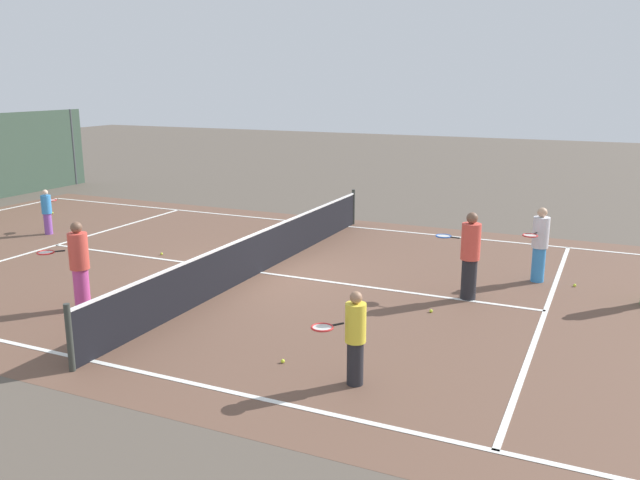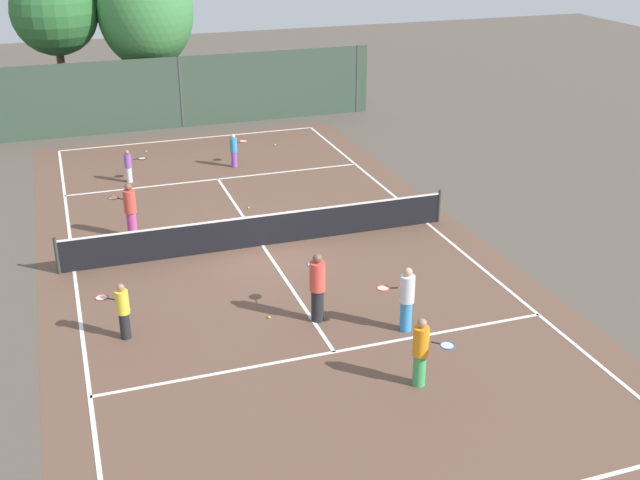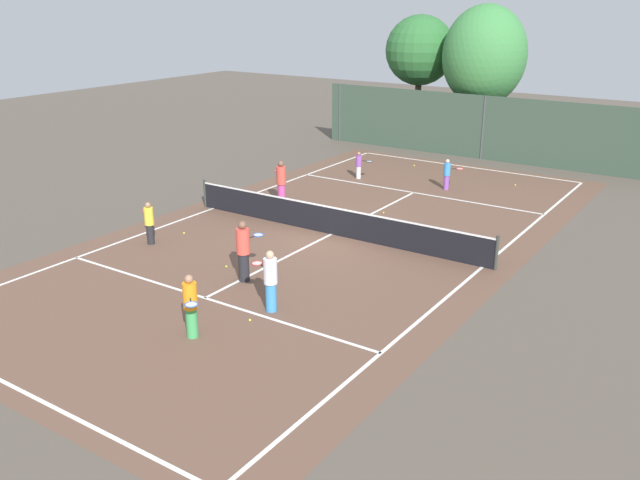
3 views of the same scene
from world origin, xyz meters
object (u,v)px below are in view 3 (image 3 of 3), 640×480
at_px(player_3, 359,165).
at_px(tennis_ball_0, 414,166).
at_px(player_6, 191,306).
at_px(player_2, 447,174).
at_px(tennis_ball_5, 226,267).
at_px(tennis_ball_3, 515,185).
at_px(tennis_ball_1, 184,233).
at_px(player_5, 149,222).
at_px(player_1, 244,250).
at_px(player_0, 281,182).
at_px(player_4, 270,280).
at_px(tennis_ball_2, 250,320).
at_px(tennis_ball_4, 384,213).

relative_size(player_3, tennis_ball_0, 18.62).
bearing_deg(player_6, player_2, 91.31).
bearing_deg(player_3, tennis_ball_5, -79.55).
bearing_deg(tennis_ball_5, tennis_ball_3, 73.57).
bearing_deg(tennis_ball_1, player_2, 63.53).
relative_size(player_2, player_3, 1.08).
bearing_deg(tennis_ball_0, player_5, -99.21).
xyz_separation_m(player_1, player_5, (-4.63, 0.69, -0.19)).
xyz_separation_m(player_0, player_4, (5.62, -7.96, -0.04)).
height_order(player_1, tennis_ball_0, player_1).
relative_size(player_1, tennis_ball_3, 27.67).
xyz_separation_m(player_2, tennis_ball_3, (2.26, 2.22, -0.65)).
height_order(player_5, tennis_ball_2, player_5).
xyz_separation_m(tennis_ball_1, tennis_ball_2, (6.20, -3.96, 0.00)).
bearing_deg(tennis_ball_5, player_6, -59.15).
relative_size(player_1, tennis_ball_2, 27.67).
bearing_deg(player_6, player_1, 109.26).
relative_size(tennis_ball_0, tennis_ball_2, 1.00).
bearing_deg(player_3, tennis_ball_3, 23.26).
xyz_separation_m(player_0, player_5, (-0.88, -6.11, -0.16)).
distance_m(player_2, player_3, 4.10).
relative_size(tennis_ball_0, tennis_ball_5, 1.00).
bearing_deg(player_0, player_6, -64.12).
height_order(player_6, tennis_ball_4, player_6).
relative_size(player_1, player_6, 1.12).
xyz_separation_m(player_3, tennis_ball_3, (6.33, 2.72, -0.61)).
relative_size(player_4, player_5, 1.17).
distance_m(tennis_ball_2, tennis_ball_3, 16.72).
bearing_deg(tennis_ball_2, player_2, 93.88).
xyz_separation_m(player_1, player_6, (1.18, -3.39, -0.10)).
distance_m(player_4, tennis_ball_4, 9.30).
bearing_deg(player_1, player_4, -31.87).
bearing_deg(tennis_ball_3, tennis_ball_4, -112.90).
relative_size(player_4, tennis_ball_2, 25.55).
bearing_deg(tennis_ball_3, player_6, -95.99).
bearing_deg(tennis_ball_0, tennis_ball_5, -85.80).
relative_size(tennis_ball_0, tennis_ball_4, 1.00).
distance_m(tennis_ball_0, tennis_ball_1, 13.72).
relative_size(player_1, tennis_ball_5, 27.67).
xyz_separation_m(player_4, player_6, (-0.68, -2.23, -0.03)).
distance_m(player_1, player_6, 3.59).
bearing_deg(tennis_ball_5, tennis_ball_2, -39.75).
relative_size(player_0, player_2, 1.33).
xyz_separation_m(player_3, player_6, (4.43, -15.38, 0.20)).
height_order(player_4, tennis_ball_3, player_4).
xyz_separation_m(player_1, tennis_ball_2, (1.80, -1.96, -0.91)).
xyz_separation_m(player_2, tennis_ball_5, (-1.94, -12.03, -0.65)).
relative_size(player_2, player_4, 0.78).
height_order(player_6, tennis_ball_2, player_6).
bearing_deg(player_1, player_5, 171.58).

